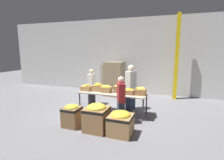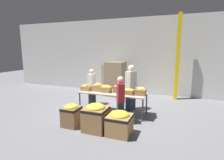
% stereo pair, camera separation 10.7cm
% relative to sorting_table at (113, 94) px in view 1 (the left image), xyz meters
% --- Properties ---
extents(ground_plane, '(30.00, 30.00, 0.00)m').
position_rel_sorting_table_xyz_m(ground_plane, '(0.00, 0.00, -0.75)').
color(ground_plane, slate).
extents(wall_back, '(16.00, 0.08, 4.00)m').
position_rel_sorting_table_xyz_m(wall_back, '(0.00, 3.40, 1.25)').
color(wall_back, silver).
rests_on(wall_back, ground_plane).
extents(sorting_table, '(2.49, 0.85, 0.81)m').
position_rel_sorting_table_xyz_m(sorting_table, '(0.00, 0.00, 0.00)').
color(sorting_table, '#B2A893').
rests_on(sorting_table, ground_plane).
extents(banana_box_0, '(0.37, 0.35, 0.25)m').
position_rel_sorting_table_xyz_m(banana_box_0, '(-1.04, -0.10, 0.17)').
color(banana_box_0, tan).
rests_on(banana_box_0, sorting_table).
extents(banana_box_1, '(0.37, 0.31, 0.31)m').
position_rel_sorting_table_xyz_m(banana_box_1, '(-0.60, -0.01, 0.21)').
color(banana_box_1, '#A37A4C').
rests_on(banana_box_1, sorting_table).
extents(banana_box_2, '(0.37, 0.32, 0.26)m').
position_rel_sorting_table_xyz_m(banana_box_2, '(-0.23, -0.06, 0.19)').
color(banana_box_2, '#A37A4C').
rests_on(banana_box_2, sorting_table).
extents(banana_box_3, '(0.37, 0.29, 0.31)m').
position_rel_sorting_table_xyz_m(banana_box_3, '(0.23, 0.02, 0.21)').
color(banana_box_3, olive).
rests_on(banana_box_3, sorting_table).
extents(banana_box_4, '(0.37, 0.33, 0.23)m').
position_rel_sorting_table_xyz_m(banana_box_4, '(0.62, -0.07, 0.15)').
color(banana_box_4, olive).
rests_on(banana_box_4, sorting_table).
extents(banana_box_5, '(0.39, 0.30, 0.28)m').
position_rel_sorting_table_xyz_m(banana_box_5, '(1.03, -0.04, 0.19)').
color(banana_box_5, olive).
rests_on(banana_box_5, sorting_table).
extents(volunteer_0, '(0.22, 0.42, 1.55)m').
position_rel_sorting_table_xyz_m(volunteer_0, '(-1.20, 0.67, 0.02)').
color(volunteer_0, black).
rests_on(volunteer_0, ground_plane).
extents(volunteer_1, '(0.37, 0.46, 1.53)m').
position_rel_sorting_table_xyz_m(volunteer_1, '(0.53, -0.73, 0.01)').
color(volunteer_1, '#2D3856').
rests_on(volunteer_1, ground_plane).
extents(volunteer_2, '(0.37, 0.52, 1.78)m').
position_rel_sorting_table_xyz_m(volunteer_2, '(0.52, 0.64, 0.13)').
color(volunteer_2, '#2D3856').
rests_on(volunteer_2, ground_plane).
extents(donation_bin_0, '(0.50, 0.50, 0.70)m').
position_rel_sorting_table_xyz_m(donation_bin_0, '(-0.81, -1.49, -0.38)').
color(donation_bin_0, olive).
rests_on(donation_bin_0, ground_plane).
extents(donation_bin_1, '(0.66, 0.66, 0.82)m').
position_rel_sorting_table_xyz_m(donation_bin_1, '(0.03, -1.49, -0.32)').
color(donation_bin_1, olive).
rests_on(donation_bin_1, ground_plane).
extents(donation_bin_2, '(0.65, 0.65, 0.68)m').
position_rel_sorting_table_xyz_m(donation_bin_2, '(0.76, -1.49, -0.39)').
color(donation_bin_2, '#A37A4C').
rests_on(donation_bin_2, ground_plane).
extents(support_pillar, '(0.17, 0.17, 4.00)m').
position_rel_sorting_table_xyz_m(support_pillar, '(2.15, 2.85, 1.25)').
color(support_pillar, yellow).
rests_on(support_pillar, ground_plane).
extents(pallet_stack_0, '(0.90, 0.90, 1.59)m').
position_rel_sorting_table_xyz_m(pallet_stack_0, '(-1.14, 2.85, 0.03)').
color(pallet_stack_0, olive).
rests_on(pallet_stack_0, ground_plane).
extents(pallet_stack_1, '(0.99, 0.99, 1.73)m').
position_rel_sorting_table_xyz_m(pallet_stack_1, '(-0.83, 2.60, 0.10)').
color(pallet_stack_1, olive).
rests_on(pallet_stack_1, ground_plane).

